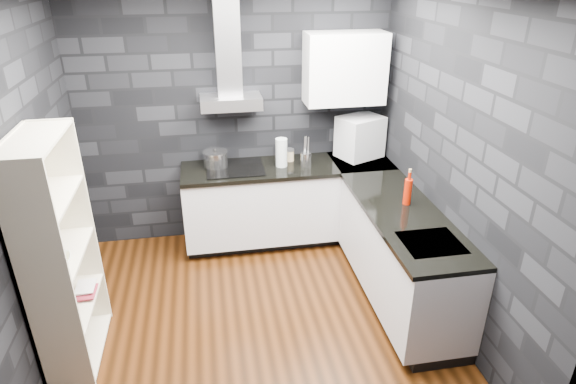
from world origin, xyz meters
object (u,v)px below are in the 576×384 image
object	(u,v)px
red_bottle	(408,192)
fruit_bowl	(54,262)
bookshelf	(60,256)
pot	(216,159)
appliance_garage	(360,137)
glass_vase	(281,153)
storage_jar	(290,156)
utensil_crock	(306,159)

from	to	relation	value
red_bottle	fruit_bowl	world-z (taller)	red_bottle
bookshelf	pot	bearing A→B (deg)	34.14
bookshelf	fruit_bowl	world-z (taller)	bookshelf
appliance_garage	bookshelf	distance (m)	3.12
pot	red_bottle	bearing A→B (deg)	-35.28
glass_vase	bookshelf	bearing A→B (deg)	-143.08
pot	appliance_garage	size ratio (longest dim) A/B	0.56
storage_jar	utensil_crock	world-z (taller)	utensil_crock
red_bottle	storage_jar	bearing A→B (deg)	125.12
utensil_crock	pot	bearing A→B (deg)	171.93
bookshelf	appliance_garage	bearing A→B (deg)	11.65
appliance_garage	glass_vase	bearing A→B (deg)	163.75
appliance_garage	fruit_bowl	world-z (taller)	appliance_garage
glass_vase	appliance_garage	world-z (taller)	appliance_garage
utensil_crock	appliance_garage	world-z (taller)	appliance_garage
glass_vase	storage_jar	size ratio (longest dim) A/B	2.60
appliance_garage	utensil_crock	bearing A→B (deg)	170.19
glass_vase	storage_jar	world-z (taller)	glass_vase
pot	storage_jar	world-z (taller)	pot
bookshelf	fruit_bowl	xyz separation A→B (m)	(0.00, -0.14, 0.04)
appliance_garage	fruit_bowl	size ratio (longest dim) A/B	1.91
fruit_bowl	storage_jar	bearing A→B (deg)	40.33
utensil_crock	bookshelf	distance (m)	2.50
glass_vase	pot	bearing A→B (deg)	172.24
utensil_crock	appliance_garage	xyz separation A→B (m)	(0.62, 0.16, 0.15)
utensil_crock	bookshelf	bearing A→B (deg)	-147.23
glass_vase	utensil_crock	world-z (taller)	glass_vase
storage_jar	utensil_crock	xyz separation A→B (m)	(0.14, -0.17, 0.01)
storage_jar	fruit_bowl	size ratio (longest dim) A/B	0.50
glass_vase	fruit_bowl	size ratio (longest dim) A/B	1.29
utensil_crock	red_bottle	size ratio (longest dim) A/B	0.62
pot	glass_vase	world-z (taller)	glass_vase
fruit_bowl	glass_vase	bearing A→B (deg)	39.61
glass_vase	appliance_garage	size ratio (longest dim) A/B	0.67
pot	storage_jar	bearing A→B (deg)	2.98
pot	utensil_crock	distance (m)	0.93
appliance_garage	bookshelf	size ratio (longest dim) A/B	0.24
appliance_garage	bookshelf	world-z (taller)	bookshelf
storage_jar	utensil_crock	size ratio (longest dim) A/B	0.79
red_bottle	pot	bearing A→B (deg)	144.72
fruit_bowl	utensil_crock	bearing A→B (deg)	35.40
glass_vase	utensil_crock	distance (m)	0.26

